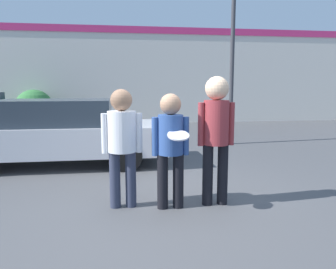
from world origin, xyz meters
TOP-DOWN VIEW (x-y plane):
  - ground_plane at (0.00, 0.00)m, footprint 56.00×56.00m
  - storefront_building at (0.00, 10.67)m, footprint 24.00×0.22m
  - person_left at (-0.68, -0.00)m, footprint 0.56×0.39m
  - person_middle_with_frisbee at (-0.03, -0.13)m, footprint 0.51×0.57m
  - person_right at (0.63, -0.08)m, footprint 0.52×0.35m
  - parked_car_near at (-2.02, 2.77)m, footprint 4.49×1.80m
  - street_lamp at (2.79, 4.70)m, footprint 1.55×0.35m
  - shrub at (-4.24, 9.70)m, footprint 1.56×1.56m

SIDE VIEW (x-z plane):
  - ground_plane at x=0.00m, z-range 0.00..0.00m
  - parked_car_near at x=-2.02m, z-range 0.01..1.42m
  - shrub at x=-4.24m, z-range 0.00..1.56m
  - person_middle_with_frisbee at x=-0.03m, z-range 0.14..1.73m
  - person_left at x=-0.68m, z-range 0.16..1.82m
  - person_right at x=0.63m, z-range 0.19..2.02m
  - storefront_building at x=0.00m, z-range 0.03..4.36m
  - street_lamp at x=2.79m, z-range 0.67..5.84m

